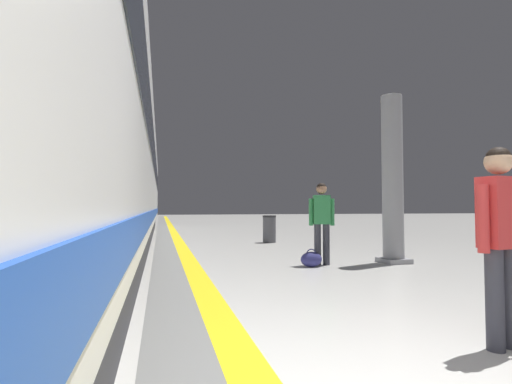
% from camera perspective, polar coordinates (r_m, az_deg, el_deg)
% --- Properties ---
extents(safety_line_strip, '(0.36, 80.00, 0.01)m').
position_cam_1_polar(safety_line_strip, '(11.35, -11.20, -8.26)').
color(safety_line_strip, yellow).
rests_on(safety_line_strip, ground).
extents(tactile_edge_band, '(0.76, 80.00, 0.01)m').
position_cam_1_polar(tactile_edge_band, '(11.33, -13.23, -8.25)').
color(tactile_edge_band, slate).
rests_on(tactile_edge_band, ground).
extents(high_speed_train, '(2.94, 35.48, 4.97)m').
position_cam_1_polar(high_speed_train, '(7.92, -26.16, 7.51)').
color(high_speed_train, '#38383D').
rests_on(high_speed_train, ground).
extents(traveller_foreground, '(0.53, 0.25, 1.70)m').
position_cam_1_polar(traveller_foreground, '(3.79, 33.11, -4.96)').
color(traveller_foreground, '#383842').
rests_on(traveller_foreground, ground).
extents(passenger_near, '(0.51, 0.28, 1.69)m').
position_cam_1_polar(passenger_near, '(7.88, 9.95, -3.78)').
color(passenger_near, '#383842').
rests_on(passenger_near, ground).
extents(duffel_bag_near, '(0.44, 0.26, 0.36)m').
position_cam_1_polar(duffel_bag_near, '(7.64, 8.40, -10.07)').
color(duffel_bag_near, navy).
rests_on(duffel_bag_near, ground).
extents(platform_pillar, '(0.56, 0.56, 3.60)m').
position_cam_1_polar(platform_pillar, '(8.58, 20.02, 1.42)').
color(platform_pillar, gray).
rests_on(platform_pillar, ground).
extents(waste_bin, '(0.46, 0.46, 0.91)m').
position_cam_1_polar(waste_bin, '(12.69, 2.04, -5.61)').
color(waste_bin, '#4C4C51').
rests_on(waste_bin, ground).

